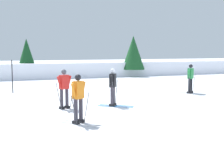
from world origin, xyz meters
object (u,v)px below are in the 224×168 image
object	(u,v)px
conifer_far_left	(27,55)
skier_black	(113,86)
skier_green	(191,78)
conifer_far_right	(133,53)
trail_marker_pole	(12,76)
skier_red	(64,88)
skier_orange	(78,97)

from	to	relation	value
conifer_far_left	skier_black	bearing A→B (deg)	-81.15
skier_green	conifer_far_right	xyz separation A→B (m)	(1.69, 11.78, 1.36)
skier_black	trail_marker_pole	distance (m)	7.31
skier_red	conifer_far_left	distance (m)	15.29
trail_marker_pole	skier_orange	bearing A→B (deg)	-78.58
skier_green	skier_black	world-z (taller)	same
skier_orange	trail_marker_pole	bearing A→B (deg)	101.42
conifer_far_left	conifer_far_right	bearing A→B (deg)	-7.78
conifer_far_left	conifer_far_right	distance (m)	9.86
skier_red	skier_orange	xyz separation A→B (m)	(-0.08, -2.76, -0.00)
skier_red	trail_marker_pole	bearing A→B (deg)	107.16
skier_red	skier_black	distance (m)	2.19
skier_orange	trail_marker_pole	world-z (taller)	trail_marker_pole
skier_green	conifer_far_left	xyz separation A→B (m)	(-8.07, 13.11, 1.14)
skier_orange	skier_green	bearing A→B (deg)	31.60
skier_orange	skier_green	world-z (taller)	same
conifer_far_left	skier_orange	bearing A→B (deg)	-89.64
skier_black	conifer_far_right	xyz separation A→B (m)	(7.38, 14.01, 1.36)
skier_red	conifer_far_right	bearing A→B (deg)	55.48
skier_red	skier_orange	bearing A→B (deg)	-91.74
skier_red	trail_marker_pole	size ratio (longest dim) A/B	0.88
skier_green	skier_black	xyz separation A→B (m)	(-5.68, -2.23, 0.00)
skier_orange	conifer_far_right	distance (m)	19.32
conifer_far_right	skier_red	bearing A→B (deg)	-124.52
conifer_far_left	skier_green	bearing A→B (deg)	-58.37
skier_black	trail_marker_pole	bearing A→B (deg)	123.58
skier_green	trail_marker_pole	xyz separation A→B (m)	(-9.73, 3.86, 0.06)
skier_black	trail_marker_pole	xyz separation A→B (m)	(-4.04, 6.09, 0.06)
skier_orange	skier_black	distance (m)	3.51
trail_marker_pole	conifer_far_right	bearing A→B (deg)	34.73
skier_orange	skier_green	xyz separation A→B (m)	(7.96, 4.90, -0.00)
skier_orange	skier_black	size ratio (longest dim) A/B	1.00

